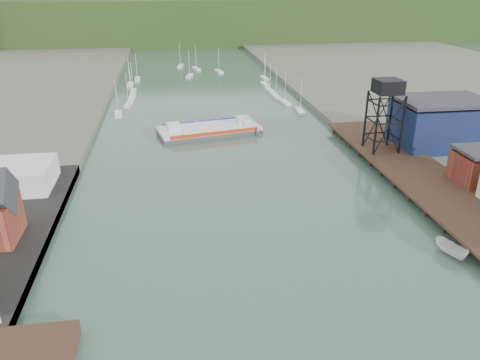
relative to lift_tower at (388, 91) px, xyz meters
name	(u,v)px	position (x,y,z in m)	size (l,w,h in m)	color
east_pier	(416,171)	(2.00, -13.00, -13.75)	(14.00, 70.00, 2.45)	#2D2313
white_shed	(3,177)	(-79.00, -8.00, -11.80)	(18.00, 12.00, 4.50)	silver
lift_tower	(388,91)	(0.00, 0.00, 0.00)	(6.50, 6.50, 16.00)	black
blue_shed	(440,123)	(15.00, 2.00, -8.59)	(20.50, 14.50, 11.30)	black
marina_sailboats	(201,87)	(-34.92, 80.46, -15.30)	(57.71, 92.65, 0.90)	silver
distant_hills	(177,21)	(-38.98, 243.35, -5.27)	(500.00, 120.00, 80.00)	#213216
chain_ferry	(209,130)	(-37.06, 24.21, -14.55)	(28.04, 15.63, 3.81)	#434345
motorboat	(451,249)	(-6.75, -40.54, -14.53)	(2.18, 5.80, 2.24)	silver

